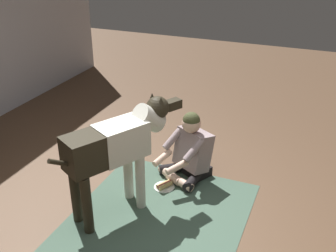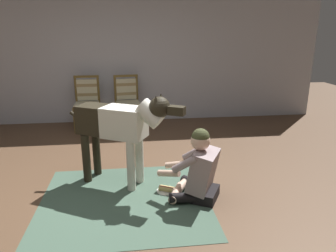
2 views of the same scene
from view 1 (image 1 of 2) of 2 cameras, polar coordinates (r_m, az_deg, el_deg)
The scene contains 5 objects.
ground_plane at distance 4.07m, azimuth -3.89°, elevation -13.80°, with size 14.42×14.42×0.00m, color brown.
area_rug at distance 4.17m, azimuth -1.27°, elevation -12.55°, with size 1.83×1.68×0.01m, color #425B4B.
person_sitting_on_floor at distance 4.60m, azimuth 3.07°, elevation -3.60°, with size 0.72×0.63×0.81m.
large_dog at distance 3.90m, azimuth -7.22°, elevation -2.72°, with size 1.33×0.80×1.14m.
hot_dog_on_plate at distance 4.56m, azimuth -0.53°, elevation -8.40°, with size 0.23×0.23×0.06m.
Camera 1 is at (-2.77, -1.43, 2.62)m, focal length 43.26 mm.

